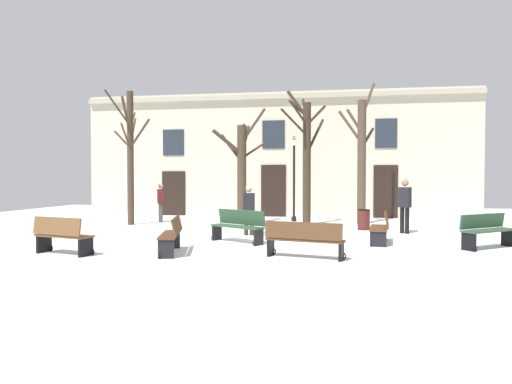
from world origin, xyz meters
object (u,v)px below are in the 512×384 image
at_px(bench_near_center_tree, 304,239).
at_px(person_crossing_plaza, 161,201).
at_px(person_by_shop_door, 249,208).
at_px(person_near_bench, 405,203).
at_px(tree_foreground, 130,153).
at_px(litter_bin, 364,220).
at_px(bench_far_corner, 381,228).
at_px(bench_near_lamp, 62,236).
at_px(bench_by_litter_bin, 238,225).
at_px(streetlamp, 294,169).
at_px(bench_back_to_back_left, 172,234).
at_px(bench_facing_shops, 487,230).
at_px(tree_right_of_center, 242,168).
at_px(tree_center, 361,157).
at_px(tree_near_facade, 306,156).

xyz_separation_m(bench_near_center_tree, person_crossing_plaza, (-6.37, 7.60, 0.47)).
height_order(person_crossing_plaza, person_by_shop_door, person_crossing_plaza).
bearing_deg(person_near_bench, tree_foreground, -149.99).
bearing_deg(litter_bin, person_crossing_plaza, 169.40).
bearing_deg(bench_far_corner, person_near_bench, 164.22).
bearing_deg(bench_near_lamp, tree_foreground, -62.74).
height_order(bench_by_litter_bin, person_crossing_plaza, person_crossing_plaza).
bearing_deg(streetlamp, person_by_shop_door, -102.95).
bearing_deg(bench_back_to_back_left, bench_by_litter_bin, 134.85).
relative_size(bench_by_litter_bin, bench_near_center_tree, 0.92).
relative_size(bench_back_to_back_left, person_by_shop_door, 1.06).
height_order(bench_near_lamp, bench_facing_shops, bench_near_lamp).
relative_size(person_crossing_plaza, person_near_bench, 0.91).
height_order(tree_right_of_center, bench_near_lamp, tree_right_of_center).
xyz_separation_m(bench_facing_shops, person_crossing_plaza, (-11.10, 5.38, 0.44)).
bearing_deg(streetlamp, person_crossing_plaza, -166.44).
relative_size(tree_center, bench_far_corner, 3.51).
bearing_deg(person_crossing_plaza, tree_right_of_center, 57.33).
distance_m(streetlamp, bench_by_litter_bin, 6.98).
relative_size(tree_right_of_center, streetlamp, 1.27).
bearing_deg(bench_near_center_tree, bench_facing_shops, -141.22).
bearing_deg(bench_back_to_back_left, tree_center, 133.24).
distance_m(tree_near_facade, bench_facing_shops, 7.58).
bearing_deg(bench_facing_shops, tree_right_of_center, 109.48).
bearing_deg(bench_far_corner, tree_center, -170.74).
bearing_deg(bench_facing_shops, bench_far_corner, 132.68).
height_order(tree_near_facade, bench_facing_shops, tree_near_facade).
xyz_separation_m(litter_bin, person_by_shop_door, (-3.85, -2.12, 0.52)).
relative_size(tree_right_of_center, litter_bin, 6.37).
bearing_deg(tree_right_of_center, tree_near_facade, 0.44).
distance_m(tree_right_of_center, person_near_bench, 6.55).
distance_m(bench_facing_shops, person_crossing_plaza, 12.35).
relative_size(bench_near_lamp, bench_back_to_back_left, 0.93).
distance_m(tree_foreground, streetlamp, 6.89).
height_order(bench_near_center_tree, person_by_shop_door, person_by_shop_door).
height_order(streetlamp, litter_bin, streetlamp).
bearing_deg(tree_near_facade, person_near_bench, -34.11).
bearing_deg(tree_right_of_center, person_crossing_plaza, 177.75).
bearing_deg(tree_center, bench_back_to_back_left, -123.54).
xyz_separation_m(tree_near_facade, bench_near_center_tree, (0.22, -7.48, -2.33)).
relative_size(person_crossing_plaza, person_by_shop_door, 1.02).
bearing_deg(bench_back_to_back_left, person_crossing_plaza, -170.33).
xyz_separation_m(tree_right_of_center, litter_bin, (4.75, -1.41, -1.92)).
relative_size(tree_right_of_center, bench_near_lamp, 2.93).
height_order(tree_center, person_crossing_plaza, tree_center).
height_order(bench_far_corner, person_by_shop_door, person_by_shop_door).
height_order(tree_right_of_center, person_near_bench, tree_right_of_center).
xyz_separation_m(bench_near_lamp, bench_facing_shops, (10.55, 2.58, 0.02)).
height_order(streetlamp, bench_near_lamp, streetlamp).
height_order(tree_near_facade, bench_by_litter_bin, tree_near_facade).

